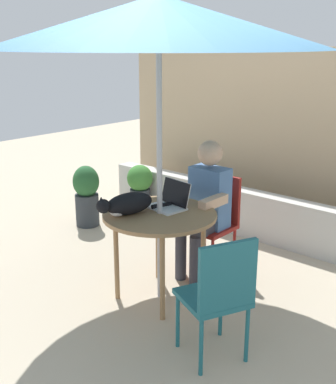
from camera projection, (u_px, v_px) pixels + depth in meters
ground_plane at (160, 296)px, 4.12m from camera, size 14.00×14.00×0.00m
fence_back at (296, 140)px, 5.45m from camera, size 4.73×0.08×1.99m
planter_wall_low at (264, 217)px, 5.24m from camera, size 4.25×0.20×0.50m
patio_table at (160, 221)px, 3.93m from camera, size 0.91×0.91×0.74m
patio_umbrella at (159, 22)px, 3.49m from camera, size 2.47×2.47×2.36m
chair_occupied at (215, 215)px, 4.51m from camera, size 0.40×0.40×0.88m
chair_empty at (219, 291)px, 3.14m from camera, size 0.53×0.53×0.88m
person_seated at (205, 202)px, 4.35m from camera, size 0.48×0.48×1.22m
laptop at (171, 200)px, 4.02m from camera, size 0.33×0.29×0.21m
cat at (127, 204)px, 3.85m from camera, size 0.29×0.63×0.17m
potted_plant_near_fence at (87, 194)px, 5.62m from camera, size 0.30×0.30×0.70m
potted_plant_by_chair at (140, 187)px, 6.03m from camera, size 0.31×0.31×0.61m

